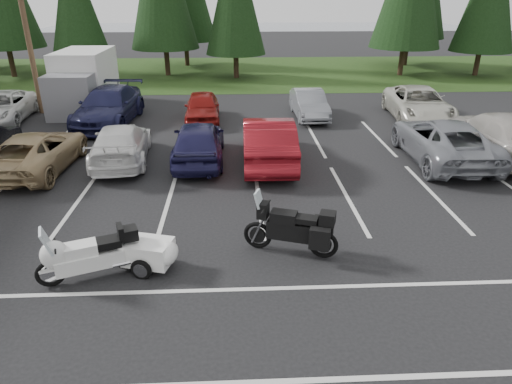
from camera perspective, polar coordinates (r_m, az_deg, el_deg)
The scene contains 20 objects.
ground at distance 12.82m, azimuth -1.66°, elevation -2.83°, with size 120.00×120.00×0.00m, color black.
grass_strip at distance 35.91m, azimuth -2.50°, elevation 14.75°, with size 80.00×16.00×0.01m, color #1A3711.
lake_water at distance 66.82m, azimuth 0.91°, elevation 19.07°, with size 70.00×50.00×0.02m, color slate.
utility_pole at distance 25.44m, azimuth -27.06°, elevation 19.16°, with size 1.60×0.26×9.00m.
box_truck at distance 25.56m, azimuth -21.06°, elevation 12.71°, with size 2.40×5.60×2.90m, color silver, non-canonical shape.
stall_markings at distance 14.63m, azimuth -1.83°, elevation 0.72°, with size 32.00×16.00×0.01m, color silver.
car_near_2 at distance 17.50m, azimuth -25.71°, elevation 4.62°, with size 2.24×4.87×1.35m, color #998059.
car_near_3 at distance 17.28m, azimuth -16.52°, elevation 5.84°, with size 1.92×4.71×1.37m, color silver.
car_near_4 at distance 16.67m, azimuth -7.20°, elevation 6.28°, with size 1.80×4.48×1.53m, color #1C1B43.
car_near_5 at distance 16.42m, azimuth 1.52°, elevation 6.46°, with size 1.77×5.07×1.67m, color maroon.
car_near_6 at distance 18.02m, azimuth 22.33°, elevation 6.02°, with size 2.55×5.53×1.54m, color gray.
car_near_7 at distance 19.36m, azimuth 27.98°, elevation 6.36°, with size 2.32×5.70×1.65m, color #B8B1A9.
car_far_0 at distance 24.95m, azimuth -29.28°, elevation 9.20°, with size 2.27×4.92×1.37m, color silver.
car_far_1 at distance 22.57m, azimuth -17.94°, elevation 10.16°, with size 2.29×5.63×1.63m, color #17193B.
car_far_2 at distance 22.12m, azimuth -6.73°, elevation 10.50°, with size 1.59×3.95×1.34m, color maroon.
car_far_3 at distance 22.77m, azimuth 6.66°, elevation 10.86°, with size 1.40×4.01×1.32m, color slate.
car_far_4 at distance 23.57m, azimuth 19.64°, elevation 10.33°, with size 2.51×5.43×1.51m, color beige.
touring_motorcycle at distance 10.46m, azimuth -20.25°, elevation -6.87°, with size 2.46×0.76×1.36m, color white, non-canonical shape.
cargo_trailer at distance 10.58m, azimuth -13.31°, elevation -7.64°, with size 1.53×0.86×0.71m, color white, non-canonical shape.
adventure_motorcycle at distance 10.71m, azimuth 4.32°, elevation -4.02°, with size 2.52×0.88×1.54m, color black, non-canonical shape.
Camera 1 is at (-0.18, -11.44, 5.80)m, focal length 32.00 mm.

